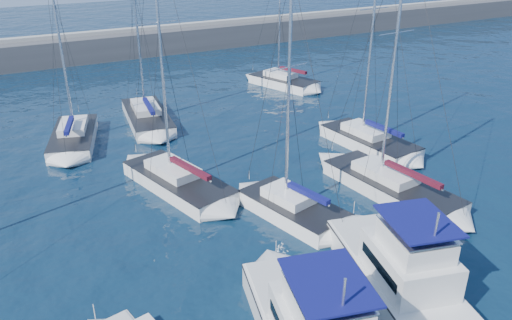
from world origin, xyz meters
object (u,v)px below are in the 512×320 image
sailboat_mid_e (369,141)px  sailboat_back_a (74,136)px  motor_yacht_stbd_inner (399,271)px  sailboat_mid_d (390,186)px  sailboat_mid_b (178,181)px  sailboat_mid_c (293,208)px  sailboat_back_c (283,82)px  sailboat_back_b (147,117)px

sailboat_mid_e → sailboat_back_a: size_ratio=0.94×
motor_yacht_stbd_inner → sailboat_mid_d: bearing=64.8°
sailboat_mid_b → sailboat_mid_d: bearing=-45.4°
motor_yacht_stbd_inner → sailboat_mid_e: (9.95, 13.54, -0.59)m
sailboat_mid_b → motor_yacht_stbd_inner: bearing=-84.1°
sailboat_mid_c → sailboat_back_c: size_ratio=1.02×
sailboat_back_b → sailboat_back_c: sailboat_back_b is taller
sailboat_mid_b → sailboat_mid_e: size_ratio=1.02×
motor_yacht_stbd_inner → sailboat_back_c: 33.25m
motor_yacht_stbd_inner → sailboat_mid_b: bearing=125.3°
sailboat_mid_b → sailboat_back_b: 12.86m
sailboat_mid_d → sailboat_mid_e: 7.30m
sailboat_mid_c → sailboat_mid_e: sailboat_mid_e is taller
sailboat_mid_d → sailboat_back_b: bearing=110.0°
sailboat_back_c → sailboat_mid_c: bearing=-139.5°
sailboat_back_a → sailboat_back_b: (6.36, 1.69, -0.02)m
sailboat_mid_c → sailboat_mid_b: bearing=112.7°
motor_yacht_stbd_inner → sailboat_mid_d: 9.58m
sailboat_mid_e → sailboat_back_a: 22.58m
motor_yacht_stbd_inner → sailboat_back_b: (-3.02, 26.89, -0.59)m
sailboat_mid_b → sailboat_back_b: sailboat_back_b is taller
sailboat_back_b → sailboat_back_c: size_ratio=1.28×
sailboat_mid_b → sailboat_mid_c: size_ratio=1.20×
sailboat_back_b → sailboat_mid_b: bearing=-91.2°
sailboat_back_b → motor_yacht_stbd_inner: bearing=-75.6°
sailboat_back_b → sailboat_mid_e: bearing=-37.8°
sailboat_mid_b → sailboat_back_a: size_ratio=0.95×
motor_yacht_stbd_inner → sailboat_mid_e: size_ratio=0.56×
sailboat_back_a → sailboat_back_b: 6.59m
sailboat_mid_d → sailboat_back_c: 24.32m
sailboat_mid_b → sailboat_back_a: (-4.30, 11.00, 0.02)m
sailboat_mid_b → sailboat_mid_c: (4.53, -6.37, -0.01)m
sailboat_mid_b → sailboat_back_b: (2.06, 12.69, -0.00)m
sailboat_back_a → sailboat_mid_e: bearing=-14.6°
sailboat_mid_c → sailboat_mid_e: size_ratio=0.85×
motor_yacht_stbd_inner → sailboat_back_a: (-9.39, 25.20, -0.57)m
sailboat_mid_e → sailboat_back_b: 18.62m
sailboat_mid_e → sailboat_mid_c: bearing=-156.3°
sailboat_mid_d → sailboat_mid_c: bearing=169.7°
sailboat_mid_b → sailboat_back_b: size_ratio=0.96×
sailboat_mid_e → sailboat_back_b: bearing=129.4°
sailboat_mid_b → sailboat_back_a: 11.81m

